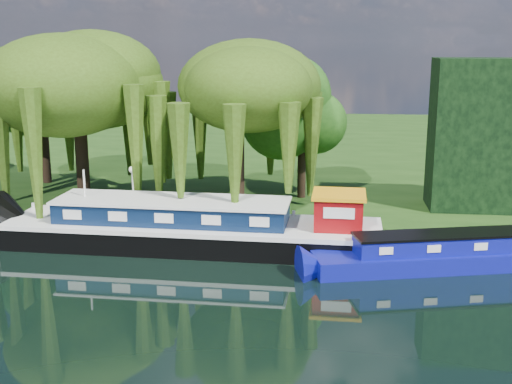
# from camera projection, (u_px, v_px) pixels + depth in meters

# --- Properties ---
(ground) EXTENTS (120.00, 120.00, 0.00)m
(ground) POSITION_uv_depth(u_px,v_px,m) (36.00, 300.00, 23.66)
(ground) COLOR black
(far_bank) EXTENTS (120.00, 52.00, 0.45)m
(far_bank) POSITION_uv_depth(u_px,v_px,m) (209.00, 147.00, 56.48)
(far_bank) COLOR #19380F
(far_bank) RESTS_ON ground
(dutch_barge) EXTENTS (17.31, 4.29, 3.63)m
(dutch_barge) POSITION_uv_depth(u_px,v_px,m) (196.00, 228.00, 29.56)
(dutch_barge) COLOR black
(dutch_barge) RESTS_ON ground
(narrowboat) EXTENTS (11.57, 4.74, 1.67)m
(narrowboat) POSITION_uv_depth(u_px,v_px,m) (449.00, 255.00, 26.80)
(narrowboat) COLOR navy
(narrowboat) RESTS_ON ground
(willow_left) EXTENTS (7.46, 7.46, 8.94)m
(willow_left) POSITION_uv_depth(u_px,v_px,m) (78.00, 87.00, 34.03)
(willow_left) COLOR black
(willow_left) RESTS_ON far_bank
(willow_right) EXTENTS (6.66, 6.66, 8.11)m
(willow_right) POSITION_uv_depth(u_px,v_px,m) (237.00, 101.00, 32.37)
(willow_right) COLOR black
(willow_right) RESTS_ON far_bank
(tree_far_mid) EXTENTS (4.83, 4.83, 7.90)m
(tree_far_mid) POSITION_uv_depth(u_px,v_px,m) (41.00, 97.00, 40.00)
(tree_far_mid) COLOR black
(tree_far_mid) RESTS_ON far_bank
(tree_far_right) EXTENTS (4.21, 4.21, 6.89)m
(tree_far_right) POSITION_uv_depth(u_px,v_px,m) (303.00, 115.00, 36.25)
(tree_far_right) COLOR black
(tree_far_right) RESTS_ON far_bank
(conifer_hedge) EXTENTS (6.00, 3.00, 8.00)m
(conifer_hedge) POSITION_uv_depth(u_px,v_px,m) (489.00, 135.00, 34.01)
(conifer_hedge) COLOR black
(conifer_hedge) RESTS_ON far_bank
(lamppost) EXTENTS (0.36, 0.36, 2.56)m
(lamppost) POSITION_uv_depth(u_px,v_px,m) (133.00, 177.00, 33.20)
(lamppost) COLOR silver
(lamppost) RESTS_ON far_bank
(mooring_posts) EXTENTS (19.16, 0.16, 1.00)m
(mooring_posts) POSITION_uv_depth(u_px,v_px,m) (101.00, 215.00, 31.62)
(mooring_posts) COLOR silver
(mooring_posts) RESTS_ON far_bank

